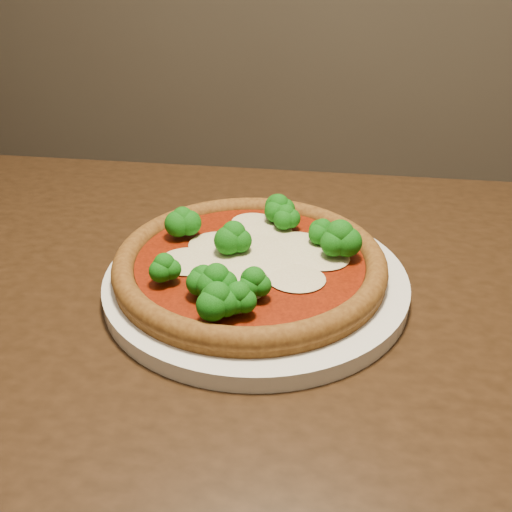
# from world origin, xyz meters

# --- Properties ---
(dining_table) EXTENTS (1.21, 0.88, 0.75)m
(dining_table) POSITION_xyz_m (0.22, -0.12, 0.65)
(dining_table) COLOR black
(dining_table) RESTS_ON floor
(plate) EXTENTS (0.32, 0.32, 0.02)m
(plate) POSITION_xyz_m (0.19, -0.07, 0.76)
(plate) COLOR silver
(plate) RESTS_ON dining_table
(pizza) EXTENTS (0.29, 0.29, 0.06)m
(pizza) POSITION_xyz_m (0.18, -0.07, 0.78)
(pizza) COLOR brown
(pizza) RESTS_ON plate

